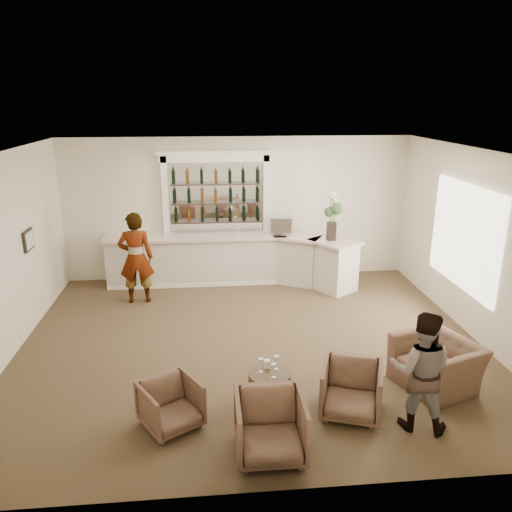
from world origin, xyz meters
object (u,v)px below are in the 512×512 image
Objects in this scene: espresso_machine at (281,225)px; sommelier at (136,258)px; armchair_center at (270,427)px; flower_vase at (332,213)px; armchair_far at (436,364)px; armchair_left at (171,405)px; bar_counter at (233,259)px; cocktail_table at (269,389)px; guest at (421,371)px; armchair_right at (351,390)px.

sommelier is at bearing -153.50° from espresso_machine.
flower_vase reaches higher than armchair_center.
armchair_far is 5.04m from espresso_machine.
armchair_left is (0.96, -4.32, -0.65)m from sommelier.
sommelier is at bearing 71.32° from armchair_left.
armchair_center is at bearing -89.52° from espresso_machine.
armchair_left is 5.86m from flower_vase.
bar_counter is 12.22× the size of espresso_machine.
sommelier is 4.47m from armchair_left.
armchair_far is (2.79, -4.62, -0.21)m from bar_counter.
cocktail_table is 0.37× the size of guest.
armchair_right is at bearing -75.59° from bar_counter.
sommelier is at bearing -175.04° from flower_vase.
flower_vase is at bearing -68.03° from guest.
flower_vase is (4.18, 0.36, 0.77)m from sommelier.
flower_vase reaches higher than sommelier.
guest is (1.85, -0.65, 0.56)m from cocktail_table.
cocktail_table is 4.94m from flower_vase.
cocktail_table is (0.26, -4.87, -0.32)m from bar_counter.
armchair_center reaches higher than armchair_right.
armchair_center reaches higher than armchair_far.
sommelier is at bearing -155.87° from bar_counter.
guest is at bearing -3.94° from armchair_right.
guest is 1.45× the size of armchair_far.
bar_counter is at bearing -159.95° from sommelier.
sommelier is 2.73× the size of armchair_left.
armchair_left is 2.41m from armchair_right.
sommelier is at bearing 120.19° from cocktail_table.
armchair_center is (-1.97, -0.37, -0.42)m from guest.
sommelier is at bearing -147.66° from armchair_far.
armchair_far is (2.52, 0.25, 0.11)m from cocktail_table.
armchair_right is (3.37, -4.28, -0.60)m from sommelier.
armchair_left is 5.80m from espresso_machine.
espresso_machine is (-0.21, 5.22, 0.98)m from armchair_right.
espresso_machine reaches higher than armchair_center.
armchair_far is at bearing -81.04° from flower_vase.
cocktail_table is 0.31× the size of sommelier.
flower_vase is at bearing 66.45° from cocktail_table.
armchair_left is at bearing 17.11° from guest.
flower_vase is (-0.64, 4.07, 1.37)m from armchair_far.
sommelier reaches higher than espresso_machine.
bar_counter is at bearing -46.75° from guest.
guest reaches higher than armchair_right.
bar_counter is 1.36m from espresso_machine.
armchair_right is at bearing -77.83° from espresso_machine.
armchair_left is 0.84× the size of armchair_center.
armchair_left is (-1.34, -0.36, 0.07)m from cocktail_table.
cocktail_table is 0.85× the size of armchair_left.
sommelier is 5.47m from armchair_center.
sommelier is (-2.30, 3.96, 0.72)m from cocktail_table.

